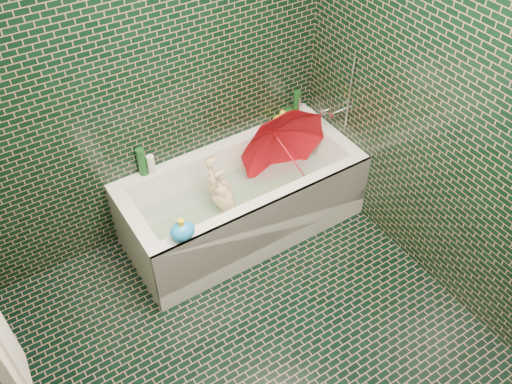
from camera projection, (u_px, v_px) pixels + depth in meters
floor at (268, 359)px, 3.31m from camera, size 2.80×2.80×0.00m
wall_back at (144, 78)px, 3.29m from camera, size 2.80×0.00×2.80m
wall_right at (470, 125)px, 2.95m from camera, size 0.00×2.80×2.80m
bathtub at (244, 207)px, 3.95m from camera, size 1.70×0.75×0.55m
bath_mat at (242, 211)px, 4.00m from camera, size 1.35×0.47×0.01m
water at (242, 197)px, 3.90m from camera, size 1.48×0.53×0.00m
faucet at (338, 108)px, 3.88m from camera, size 0.18×0.19×0.55m
child at (227, 205)px, 3.83m from camera, size 0.85×0.43×0.34m
umbrella at (290, 156)px, 3.87m from camera, size 0.85×0.80×0.82m
soap_bottle_a at (303, 113)px, 4.21m from camera, size 0.14×0.14×0.28m
soap_bottle_b at (297, 118)px, 4.17m from camera, size 0.10×0.10×0.21m
soap_bottle_c at (293, 120)px, 4.15m from camera, size 0.16×0.16×0.18m
bottle_right_tall at (297, 104)px, 4.11m from camera, size 0.07×0.07×0.22m
bottle_right_pump at (298, 107)px, 4.13m from camera, size 0.06×0.06×0.18m
bottle_left_tall at (142, 162)px, 3.64m from camera, size 0.08×0.08×0.21m
bottle_left_short at (151, 165)px, 3.66m from camera, size 0.06×0.06×0.15m
rubber_duck at (279, 118)px, 4.09m from camera, size 0.13×0.09×0.10m
bath_toy at (182, 231)px, 3.24m from camera, size 0.17×0.15×0.15m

